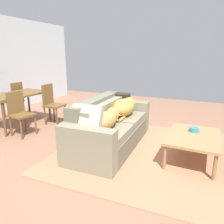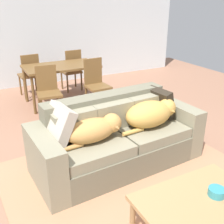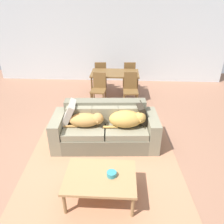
% 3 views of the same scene
% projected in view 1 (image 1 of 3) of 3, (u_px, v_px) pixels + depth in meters
% --- Properties ---
extents(ground_plane, '(10.00, 10.00, 0.00)m').
position_uv_depth(ground_plane, '(107.00, 149.00, 3.70)').
color(ground_plane, '#9A6A52').
extents(area_rug, '(2.95, 3.05, 0.01)m').
position_uv_depth(area_rug, '(146.00, 152.00, 3.58)').
color(area_rug, tan).
rests_on(area_rug, ground).
extents(couch, '(2.15, 1.00, 0.86)m').
position_uv_depth(couch, '(110.00, 128.00, 3.79)').
color(couch, '#6B6753').
rests_on(couch, ground).
extents(dog_on_left_cushion, '(0.79, 0.35, 0.29)m').
position_uv_depth(dog_on_left_cushion, '(107.00, 119.00, 3.37)').
color(dog_on_left_cushion, '#BF8848').
rests_on(dog_on_left_cushion, couch).
extents(dog_on_right_cushion, '(0.82, 0.43, 0.33)m').
position_uv_depth(dog_on_right_cushion, '(124.00, 107.00, 4.06)').
color(dog_on_right_cushion, '#C49346').
rests_on(dog_on_right_cushion, couch).
extents(throw_pillow_by_left_arm, '(0.36, 0.50, 0.47)m').
position_uv_depth(throw_pillow_by_left_arm, '(86.00, 120.00, 3.07)').
color(throw_pillow_by_left_arm, '#B9AB9A').
rests_on(throw_pillow_by_left_arm, couch).
extents(throw_pillow_by_right_arm, '(0.27, 0.43, 0.42)m').
position_uv_depth(throw_pillow_by_right_arm, '(121.00, 102.00, 4.39)').
color(throw_pillow_by_right_arm, '#2B231A').
rests_on(throw_pillow_by_right_arm, couch).
extents(coffee_table, '(1.05, 0.75, 0.42)m').
position_uv_depth(coffee_table, '(193.00, 138.00, 3.22)').
color(coffee_table, '#AC8252').
rests_on(coffee_table, ground).
extents(bowl_on_coffee_table, '(0.14, 0.14, 0.07)m').
position_uv_depth(bowl_on_coffee_table, '(194.00, 130.00, 3.35)').
color(bowl_on_coffee_table, teal).
rests_on(bowl_on_coffee_table, coffee_table).
extents(dining_table, '(1.40, 0.82, 0.76)m').
position_uv_depth(dining_table, '(17.00, 97.00, 4.82)').
color(dining_table, brown).
rests_on(dining_table, ground).
extents(dining_chair_near_left, '(0.44, 0.44, 0.90)m').
position_uv_depth(dining_chair_near_left, '(20.00, 112.00, 4.26)').
color(dining_chair_near_left, brown).
rests_on(dining_chair_near_left, ground).
extents(dining_chair_near_right, '(0.42, 0.42, 0.95)m').
position_uv_depth(dining_chair_near_right, '(52.00, 102.00, 4.99)').
color(dining_chair_near_right, brown).
rests_on(dining_chair_near_right, ground).
extents(dining_chair_far_right, '(0.42, 0.42, 0.93)m').
position_uv_depth(dining_chair_far_right, '(15.00, 99.00, 5.50)').
color(dining_chair_far_right, brown).
rests_on(dining_chair_far_right, ground).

